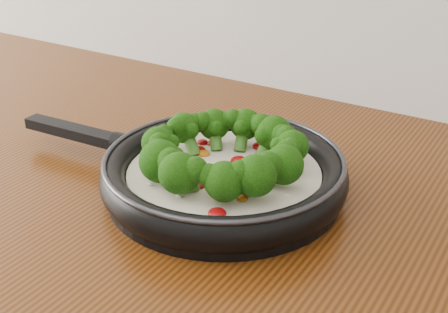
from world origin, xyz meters
The scene contains 1 object.
skillet centered at (0.12, 1.12, 0.93)m, with size 0.47×0.32×0.09m.
Camera 1 is at (0.46, 0.59, 1.26)m, focal length 47.52 mm.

